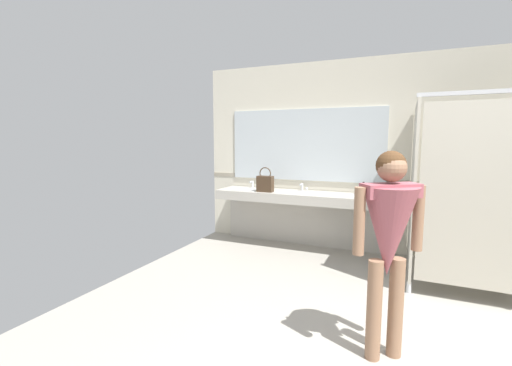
% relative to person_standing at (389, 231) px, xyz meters
% --- Properties ---
extents(wall_back, '(7.15, 0.12, 2.81)m').
position_rel_person_standing_xyz_m(wall_back, '(0.58, 2.68, 0.43)').
color(wall_back, beige).
rests_on(wall_back, ground_plane).
extents(wall_back_tile_band, '(7.15, 0.01, 0.06)m').
position_rel_person_standing_xyz_m(wall_back_tile_band, '(0.58, 2.62, 0.07)').
color(wall_back_tile_band, '#9E937F').
rests_on(wall_back_tile_band, wall_back).
extents(vanity_counter, '(2.52, 0.59, 0.98)m').
position_rel_person_standing_xyz_m(vanity_counter, '(-1.36, 2.40, -0.34)').
color(vanity_counter, '#B2ADA3').
rests_on(vanity_counter, ground_plane).
extents(mirror_panel, '(2.42, 0.02, 1.10)m').
position_rel_person_standing_xyz_m(mirror_panel, '(-1.36, 2.61, 0.59)').
color(mirror_panel, silver).
rests_on(mirror_panel, wall_back).
extents(person_standing, '(0.56, 0.56, 1.56)m').
position_rel_person_standing_xyz_m(person_standing, '(0.00, 0.00, 0.00)').
color(person_standing, '#8C664C').
rests_on(person_standing, ground_plane).
extents(handbag, '(0.24, 0.12, 0.37)m').
position_rel_person_standing_xyz_m(handbag, '(-1.84, 2.16, 0.02)').
color(handbag, '#3F2D1E').
rests_on(handbag, vanity_counter).
extents(soap_dispenser, '(0.07, 0.07, 0.18)m').
position_rel_person_standing_xyz_m(soap_dispenser, '(-0.45, 2.48, -0.04)').
color(soap_dispenser, white).
rests_on(soap_dispenser, vanity_counter).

